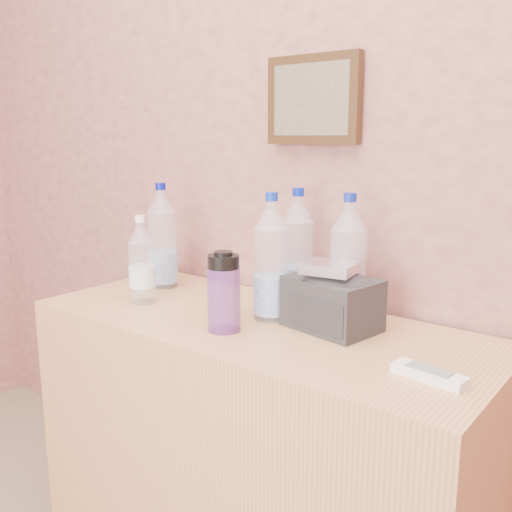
{
  "coord_description": "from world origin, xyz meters",
  "views": [
    {
      "loc": [
        0.72,
        0.54,
        1.3
      ],
      "look_at": [
        -0.19,
        1.71,
        0.99
      ],
      "focal_mm": 40.0,
      "sensor_mm": 36.0,
      "label": 1
    }
  ],
  "objects_px": {
    "pet_large_c": "(348,266)",
    "ac_remote": "(429,375)",
    "pet_small": "(142,265)",
    "nalgene_bottle": "(224,292)",
    "toiletry_bag": "(332,300)",
    "pet_large_a": "(162,241)",
    "foil_packet": "(330,268)",
    "pet_large_b": "(297,255)",
    "sunglasses": "(159,272)",
    "dresser": "(256,455)",
    "pet_large_d": "(271,264)"
  },
  "relations": [
    {
      "from": "pet_large_a",
      "to": "sunglasses",
      "type": "xyz_separation_m",
      "value": [
        -0.1,
        0.08,
        -0.13
      ]
    },
    {
      "from": "ac_remote",
      "to": "foil_packet",
      "type": "bearing_deg",
      "value": 164.4
    },
    {
      "from": "dresser",
      "to": "toiletry_bag",
      "type": "bearing_deg",
      "value": 20.34
    },
    {
      "from": "pet_large_a",
      "to": "pet_large_c",
      "type": "relative_size",
      "value": 0.99
    },
    {
      "from": "pet_large_b",
      "to": "sunglasses",
      "type": "height_order",
      "value": "pet_large_b"
    },
    {
      "from": "pet_large_d",
      "to": "pet_small",
      "type": "distance_m",
      "value": 0.41
    },
    {
      "from": "pet_large_a",
      "to": "pet_small",
      "type": "height_order",
      "value": "pet_large_a"
    },
    {
      "from": "dresser",
      "to": "pet_small",
      "type": "xyz_separation_m",
      "value": [
        -0.38,
        -0.07,
        0.52
      ]
    },
    {
      "from": "pet_large_b",
      "to": "pet_large_d",
      "type": "height_order",
      "value": "same"
    },
    {
      "from": "sunglasses",
      "to": "foil_packet",
      "type": "bearing_deg",
      "value": -11.86
    },
    {
      "from": "ac_remote",
      "to": "toiletry_bag",
      "type": "relative_size",
      "value": 0.69
    },
    {
      "from": "pet_small",
      "to": "nalgene_bottle",
      "type": "distance_m",
      "value": 0.36
    },
    {
      "from": "pet_large_b",
      "to": "pet_small",
      "type": "distance_m",
      "value": 0.46
    },
    {
      "from": "pet_large_b",
      "to": "pet_small",
      "type": "relative_size",
      "value": 1.32
    },
    {
      "from": "pet_large_d",
      "to": "nalgene_bottle",
      "type": "bearing_deg",
      "value": -102.67
    },
    {
      "from": "pet_small",
      "to": "toiletry_bag",
      "type": "height_order",
      "value": "pet_small"
    },
    {
      "from": "dresser",
      "to": "foil_packet",
      "type": "relative_size",
      "value": 10.13
    },
    {
      "from": "pet_large_c",
      "to": "foil_packet",
      "type": "xyz_separation_m",
      "value": [
        -0.0,
        -0.09,
        0.01
      ]
    },
    {
      "from": "foil_packet",
      "to": "dresser",
      "type": "bearing_deg",
      "value": -165.2
    },
    {
      "from": "pet_small",
      "to": "nalgene_bottle",
      "type": "height_order",
      "value": "pet_small"
    },
    {
      "from": "pet_large_d",
      "to": "foil_packet",
      "type": "relative_size",
      "value": 2.72
    },
    {
      "from": "nalgene_bottle",
      "to": "toiletry_bag",
      "type": "bearing_deg",
      "value": 41.17
    },
    {
      "from": "pet_small",
      "to": "toiletry_bag",
      "type": "distance_m",
      "value": 0.59
    },
    {
      "from": "toiletry_bag",
      "to": "pet_large_a",
      "type": "bearing_deg",
      "value": -172.57
    },
    {
      "from": "pet_large_a",
      "to": "pet_large_d",
      "type": "xyz_separation_m",
      "value": [
        0.49,
        -0.05,
        0.0
      ]
    },
    {
      "from": "pet_large_c",
      "to": "dresser",
      "type": "bearing_deg",
      "value": -144.43
    },
    {
      "from": "pet_small",
      "to": "ac_remote",
      "type": "distance_m",
      "value": 0.9
    },
    {
      "from": "sunglasses",
      "to": "toiletry_bag",
      "type": "height_order",
      "value": "toiletry_bag"
    },
    {
      "from": "pet_large_c",
      "to": "ac_remote",
      "type": "xyz_separation_m",
      "value": [
        0.32,
        -0.22,
        -0.14
      ]
    },
    {
      "from": "pet_large_b",
      "to": "pet_large_d",
      "type": "relative_size",
      "value": 1.0
    },
    {
      "from": "pet_large_d",
      "to": "foil_packet",
      "type": "xyz_separation_m",
      "value": [
        0.18,
        0.01,
        0.01
      ]
    },
    {
      "from": "dresser",
      "to": "sunglasses",
      "type": "bearing_deg",
      "value": 163.15
    },
    {
      "from": "pet_small",
      "to": "ac_remote",
      "type": "bearing_deg",
      "value": -0.81
    },
    {
      "from": "pet_large_d",
      "to": "foil_packet",
      "type": "bearing_deg",
      "value": 2.61
    },
    {
      "from": "toiletry_bag",
      "to": "pet_large_c",
      "type": "bearing_deg",
      "value": 96.27
    },
    {
      "from": "foil_packet",
      "to": "pet_large_d",
      "type": "bearing_deg",
      "value": -177.39
    },
    {
      "from": "pet_large_c",
      "to": "foil_packet",
      "type": "height_order",
      "value": "pet_large_c"
    },
    {
      "from": "pet_small",
      "to": "nalgene_bottle",
      "type": "relative_size",
      "value": 1.27
    },
    {
      "from": "pet_small",
      "to": "nalgene_bottle",
      "type": "bearing_deg",
      "value": -6.7
    },
    {
      "from": "dresser",
      "to": "pet_large_a",
      "type": "xyz_separation_m",
      "value": [
        -0.47,
        0.1,
        0.56
      ]
    },
    {
      "from": "dresser",
      "to": "pet_large_a",
      "type": "relative_size",
      "value": 3.75
    },
    {
      "from": "pet_small",
      "to": "toiletry_bag",
      "type": "xyz_separation_m",
      "value": [
        0.57,
        0.14,
        -0.04
      ]
    },
    {
      "from": "pet_large_b",
      "to": "ac_remote",
      "type": "xyz_separation_m",
      "value": [
        0.51,
        -0.27,
        -0.14
      ]
    },
    {
      "from": "dresser",
      "to": "pet_large_c",
      "type": "height_order",
      "value": "pet_large_c"
    },
    {
      "from": "nalgene_bottle",
      "to": "toiletry_bag",
      "type": "relative_size",
      "value": 0.92
    },
    {
      "from": "pet_large_c",
      "to": "pet_large_a",
      "type": "bearing_deg",
      "value": -176.29
    },
    {
      "from": "sunglasses",
      "to": "ac_remote",
      "type": "height_order",
      "value": "sunglasses"
    },
    {
      "from": "pet_large_c",
      "to": "ac_remote",
      "type": "distance_m",
      "value": 0.42
    },
    {
      "from": "pet_large_a",
      "to": "nalgene_bottle",
      "type": "relative_size",
      "value": 1.66
    },
    {
      "from": "pet_large_a",
      "to": "foil_packet",
      "type": "xyz_separation_m",
      "value": [
        0.66,
        -0.05,
        0.01
      ]
    }
  ]
}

